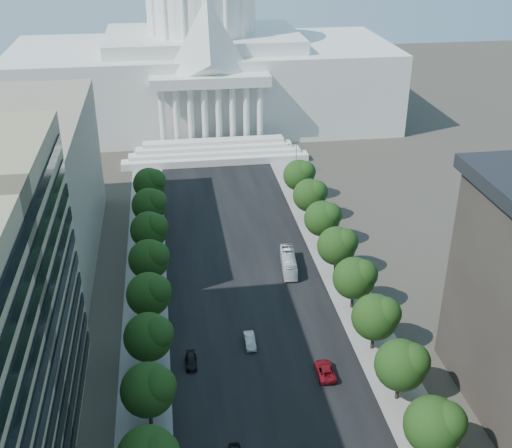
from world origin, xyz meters
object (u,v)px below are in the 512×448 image
car_silver (250,341)px  car_red (325,371)px  city_bus (289,262)px  car_dark_b (191,362)px

car_silver → car_red: size_ratio=0.83×
car_silver → city_bus: 25.65m
car_red → city_bus: city_bus is taller
car_silver → car_dark_b: (-9.91, -3.79, -0.14)m
car_red → car_dark_b: (-20.49, 5.38, -0.15)m
car_silver → car_dark_b: bearing=-158.8°
car_silver → car_red: car_red is taller
car_dark_b → car_silver: bearing=22.3°
car_silver → car_dark_b: size_ratio=1.07×
car_red → city_bus: size_ratio=0.52×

